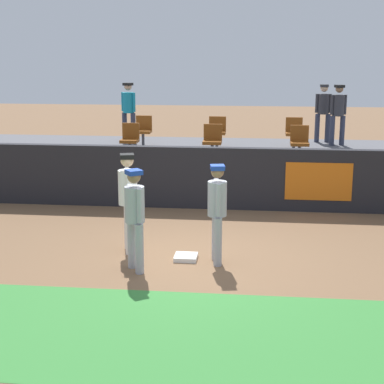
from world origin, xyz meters
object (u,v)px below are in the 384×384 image
player_runner_visitor (217,207)px  spectator_casual (338,111)px  seat_front_center (212,139)px  spectator_capped (323,109)px  seat_back_right (294,131)px  spectator_hooded (128,108)px  seat_front_right (300,140)px  player_fielder_home (128,196)px  first_base (186,257)px  seat_front_left (130,138)px  player_coach_visitor (135,213)px  seat_back_left (143,129)px  seat_back_center (217,130)px

player_runner_visitor → spectator_casual: size_ratio=1.01×
seat_front_center → spectator_capped: size_ratio=0.50×
seat_back_right → spectator_hooded: spectator_hooded is taller
seat_back_right → seat_front_right: bearing=-88.7°
player_fielder_home → spectator_capped: 8.79m
first_base → seat_front_left: size_ratio=0.48×
player_coach_visitor → spectator_capped: size_ratio=1.02×
spectator_capped → spectator_casual: bearing=120.1°
seat_front_right → spectator_casual: size_ratio=0.49×
seat_back_left → player_coach_visitor: bearing=-80.3°
player_fielder_home → seat_front_left: player_fielder_home is taller
player_coach_visitor → spectator_casual: size_ratio=1.01×
first_base → seat_back_right: size_ratio=0.48×
seat_front_center → spectator_casual: bearing=34.9°
player_runner_visitor → player_coach_visitor: size_ratio=1.00×
seat_back_left → first_base: bearing=-73.4°
seat_back_center → spectator_capped: size_ratio=0.50×
first_base → spectator_hooded: 8.24m
first_base → seat_front_right: seat_front_right is taller
player_coach_visitor → spectator_hooded: spectator_hooded is taller
first_base → seat_back_center: bearing=89.4°
spectator_capped → seat_back_center: bearing=19.7°
seat_back_center → spectator_hooded: spectator_hooded is taller
player_fielder_home → seat_front_center: bearing=150.7°
player_coach_visitor → seat_front_right: seat_front_right is taller
seat_front_left → spectator_capped: 5.98m
player_coach_visitor → seat_back_left: 7.61m
player_coach_visitor → spectator_casual: 9.16m
first_base → player_coach_visitor: bearing=-140.7°
spectator_capped → spectator_casual: size_ratio=0.99×
seat_back_left → seat_back_right: size_ratio=1.00×
seat_front_left → spectator_capped: (5.17, 2.96, 0.51)m
player_coach_visitor → seat_front_center: (0.85, 5.69, 0.42)m
seat_front_left → spectator_casual: size_ratio=0.49×
player_runner_visitor → seat_back_left: (-2.60, 6.95, 0.42)m
first_base → spectator_capped: (3.11, 8.02, 1.90)m
spectator_capped → seat_front_center: bearing=43.1°
seat_front_center → spectator_hooded: 3.73m
player_fielder_home → spectator_capped: bearing=135.9°
seat_front_left → seat_front_right: 4.31m
player_coach_visitor → spectator_hooded: bearing=157.2°
spectator_capped → first_base: bearing=67.6°
player_coach_visitor → seat_front_right: (3.03, 5.69, 0.42)m
player_fielder_home → seat_front_left: size_ratio=2.17×
spectator_hooded → player_coach_visitor: bearing=125.3°
first_base → seat_front_right: bearing=65.9°
seat_front_right → seat_front_center: same height
player_fielder_home → spectator_hooded: bearing=176.6°
seat_back_center → spectator_capped: spectator_capped is taller
player_runner_visitor → seat_front_right: size_ratio=2.07×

